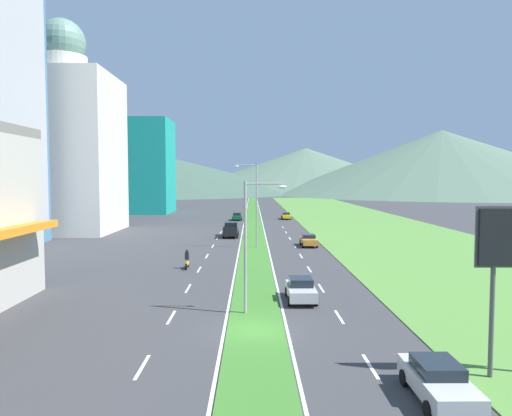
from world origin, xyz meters
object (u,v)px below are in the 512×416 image
object	(u,v)px
street_lamp_mid	(254,200)
car_3	(237,216)
street_lamp_near	(250,238)
car_4	(301,289)
motorcycle_rider	(187,261)
car_0	(286,216)
car_2	(438,381)
car_1	(309,240)
pickup_truck_0	(231,230)

from	to	relation	value
street_lamp_mid	car_3	xyz separation A→B (m)	(-3.31, 38.37, -5.02)
street_lamp_near	car_4	size ratio (longest dim) A/B	1.96
motorcycle_rider	car_4	bearing A→B (deg)	-141.16
car_0	car_2	size ratio (longest dim) A/B	1.04
car_0	car_4	xyz separation A→B (m)	(-3.70, -65.59, 0.06)
car_0	car_4	world-z (taller)	car_4
car_1	car_3	size ratio (longest dim) A/B	1.00
car_0	car_4	size ratio (longest dim) A/B	1.08
car_3	car_4	distance (m)	63.47
car_0	motorcycle_rider	xyz separation A→B (m)	(-13.13, -53.88, 0.02)
street_lamp_near	car_1	xyz separation A→B (m)	(7.15, 29.47, -4.01)
car_0	street_lamp_near	bearing A→B (deg)	-5.96
car_1	car_3	xyz separation A→B (m)	(-10.07, 36.81, 0.03)
street_lamp_mid	car_1	xyz separation A→B (m)	(6.76, 1.56, -5.04)
car_3	car_4	xyz separation A→B (m)	(6.39, -63.15, 0.01)
street_lamp_near	motorcycle_rider	bearing A→B (deg)	111.89
street_lamp_mid	street_lamp_near	bearing A→B (deg)	-90.78
car_1	motorcycle_rider	bearing A→B (deg)	-41.86
car_0	car_1	bearing A→B (deg)	-0.03
car_0	pickup_truck_0	size ratio (longest dim) A/B	0.84
street_lamp_mid	motorcycle_rider	size ratio (longest dim) A/B	5.10
street_lamp_mid	pickup_truck_0	xyz separation A→B (m)	(-3.34, 11.32, -4.81)
street_lamp_near	pickup_truck_0	distance (m)	39.52
street_lamp_mid	car_0	world-z (taller)	street_lamp_mid
street_lamp_near	car_2	bearing A→B (deg)	-58.24
car_3	pickup_truck_0	world-z (taller)	pickup_truck_0
car_1	car_2	world-z (taller)	car_2
street_lamp_mid	car_4	bearing A→B (deg)	-82.90
car_1	car_4	distance (m)	26.60
car_0	car_3	bearing A→B (deg)	-76.38
pickup_truck_0	motorcycle_rider	bearing A→B (deg)	172.98
car_0	car_1	distance (m)	39.25
car_0	car_1	size ratio (longest dim) A/B	1.04
car_2	pickup_truck_0	world-z (taller)	pickup_truck_0
car_1	street_lamp_near	bearing A→B (deg)	-13.63
car_0	car_2	bearing A→B (deg)	-0.01
pickup_truck_0	car_0	bearing A→B (deg)	-18.95
car_0	motorcycle_rider	distance (m)	55.46
car_2	car_3	distance (m)	78.49
car_3	car_0	bearing A→B (deg)	-76.38
street_lamp_near	car_1	distance (m)	30.58
car_4	street_lamp_mid	bearing A→B (deg)	-172.90
car_2	car_4	xyz separation A→B (m)	(-3.69, 14.69, 0.03)
car_0	pickup_truck_0	distance (m)	31.19
car_0	car_2	world-z (taller)	car_2
street_lamp_near	car_4	xyz separation A→B (m)	(3.47, 3.13, -3.97)
car_0	car_3	distance (m)	10.39
car_1	pickup_truck_0	xyz separation A→B (m)	(-10.10, 9.76, 0.23)
car_3	motorcycle_rider	bearing A→B (deg)	176.62
car_1	car_0	bearing A→B (deg)	179.97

